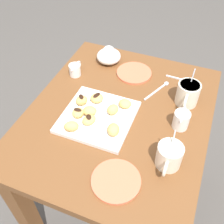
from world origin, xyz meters
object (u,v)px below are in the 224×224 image
beignet_1 (125,104)px  beignet_4 (113,109)px  coffee_mug_cream_left (188,93)px  cream_pitcher_white (181,119)px  coffee_mug_cream_right (169,156)px  chocolate_sauce_pitcher (75,69)px  beignet_6 (89,120)px  beignet_7 (82,100)px  saucer_coral_right (134,73)px  saucer_coral_left (116,181)px  beignet_3 (78,113)px  pastry_plate_square (98,117)px  beignet_8 (90,111)px  ice_cream_bowl (109,55)px  dining_table (118,137)px  beignet_2 (97,98)px  beignet_0 (113,130)px  beignet_5 (71,126)px

beignet_1 → beignet_4: size_ratio=1.05×
coffee_mug_cream_left → cream_pitcher_white: coffee_mug_cream_left is taller
cream_pitcher_white → beignet_4: size_ratio=2.16×
coffee_mug_cream_right → chocolate_sauce_pitcher: size_ratio=1.47×
beignet_6 → beignet_7: beignet_7 is taller
saucer_coral_right → saucer_coral_left: bearing=12.5°
beignet_3 → beignet_7: beignet_7 is taller
pastry_plate_square → coffee_mug_cream_right: (0.11, 0.30, 0.04)m
beignet_8 → ice_cream_bowl: bearing=-169.3°
ice_cream_bowl → beignet_4: (0.33, 0.15, -0.00)m
dining_table → beignet_7: bearing=-82.5°
beignet_1 → beignet_8: 0.14m
beignet_6 → beignet_1: bearing=144.2°
beignet_2 → beignet_4: 0.10m
coffee_mug_cream_right → beignet_7: size_ratio=2.75×
cream_pitcher_white → beignet_0: size_ratio=1.90×
coffee_mug_cream_right → beignet_8: (-0.10, -0.34, -0.02)m
beignet_2 → beignet_1: bearing=95.1°
beignet_1 → dining_table: bearing=-28.6°
saucer_coral_right → beignet_4: 0.29m
beignet_5 → saucer_coral_left: bearing=59.9°
cream_pitcher_white → beignet_7: cream_pitcher_white is taller
saucer_coral_right → beignet_4: beignet_4 is taller
ice_cream_bowl → beignet_7: (0.33, 0.02, -0.00)m
dining_table → beignet_3: beignet_3 is taller
beignet_1 → beignet_3: 0.19m
beignet_7 → pastry_plate_square: bearing=67.1°
cream_pitcher_white → beignet_3: size_ratio=2.08×
ice_cream_bowl → beignet_3: 0.39m
coffee_mug_cream_right → beignet_2: bearing=-118.1°
beignet_0 → beignet_8: size_ratio=1.02×
beignet_4 → beignet_7: beignet_4 is taller
beignet_6 → chocolate_sauce_pitcher: bearing=-143.6°
dining_table → beignet_0: 0.23m
ice_cream_bowl → beignet_1: (0.28, 0.18, -0.01)m
beignet_4 → beignet_8: bearing=-65.2°
coffee_mug_cream_right → ice_cream_bowl: bearing=-139.3°
beignet_0 → beignet_1: size_ratio=1.09×
ice_cream_bowl → saucer_coral_left: ice_cream_bowl is taller
beignet_3 → beignet_6: size_ratio=0.93×
beignet_5 → beignet_2: bearing=172.4°
coffee_mug_cream_left → beignet_3: bearing=-57.0°
beignet_1 → beignet_7: bearing=-73.8°
saucer_coral_left → beignet_2: (-0.31, -0.20, 0.03)m
beignet_5 → dining_table: bearing=141.5°
coffee_mug_cream_left → coffee_mug_cream_right: 0.32m
pastry_plate_square → coffee_mug_cream_left: (-0.21, 0.30, 0.04)m
pastry_plate_square → cream_pitcher_white: cream_pitcher_white is taller
chocolate_sauce_pitcher → beignet_1: 0.32m
dining_table → saucer_coral_right: saucer_coral_right is taller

